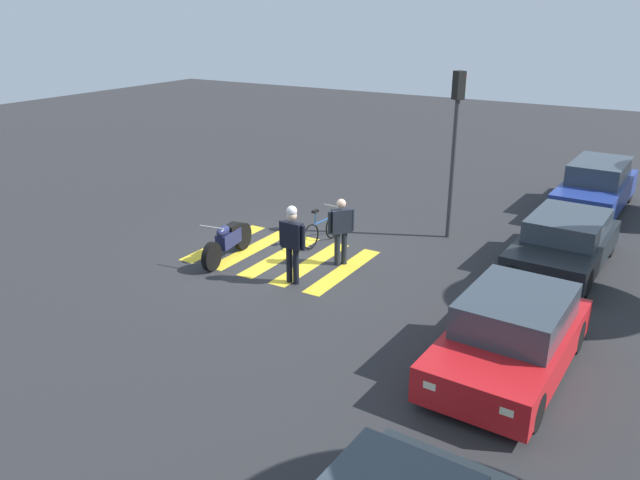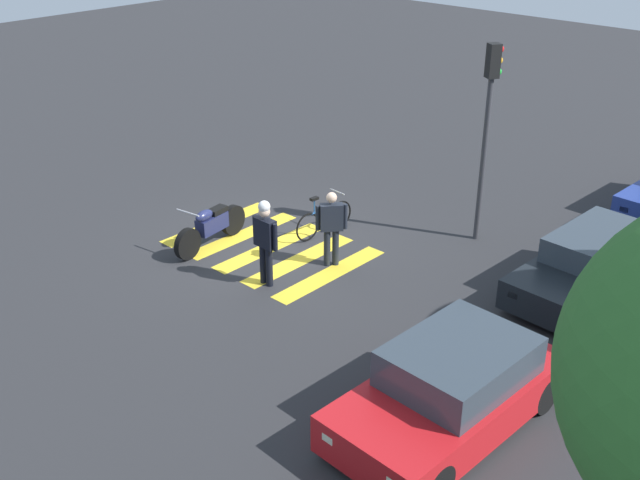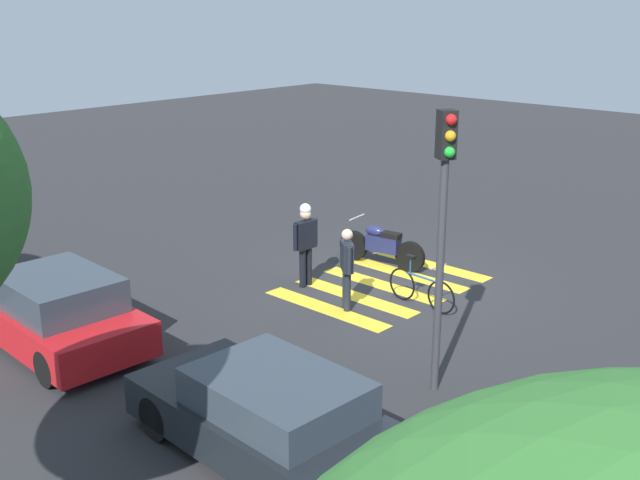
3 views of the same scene
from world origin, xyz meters
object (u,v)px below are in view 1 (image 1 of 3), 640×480
at_px(car_blue_hatchback, 596,187).
at_px(car_red_convertible, 511,336).
at_px(officer_on_foot, 341,228).
at_px(officer_by_motorcycle, 292,239).
at_px(car_black_suv, 564,243).
at_px(traffic_light_pole, 456,129).
at_px(police_motorcycle, 228,241).
at_px(leaning_bicycle, 322,230).

relative_size(car_blue_hatchback, car_red_convertible, 1.15).
bearing_deg(officer_on_foot, car_blue_hatchback, 149.77).
bearing_deg(car_blue_hatchback, officer_by_motorcycle, -27.99).
height_order(car_black_suv, traffic_light_pole, traffic_light_pole).
relative_size(police_motorcycle, car_black_suv, 0.52).
height_order(police_motorcycle, officer_on_foot, officer_on_foot).
bearing_deg(traffic_light_pole, police_motorcycle, -43.47).
distance_m(police_motorcycle, traffic_light_pole, 6.43).
distance_m(police_motorcycle, officer_on_foot, 2.82).
bearing_deg(traffic_light_pole, leaning_bicycle, -50.59).
bearing_deg(car_black_suv, officer_on_foot, -60.16).
distance_m(car_black_suv, car_red_convertible, 5.24).
bearing_deg(car_blue_hatchback, officer_on_foot, -30.23).
bearing_deg(leaning_bicycle, police_motorcycle, -33.83).
bearing_deg(car_black_suv, officer_by_motorcycle, -50.41).
distance_m(officer_by_motorcycle, traffic_light_pole, 5.40).
bearing_deg(officer_by_motorcycle, police_motorcycle, -99.56).
bearing_deg(car_blue_hatchback, car_red_convertible, 1.19).
relative_size(leaning_bicycle, car_red_convertible, 0.42).
xyz_separation_m(police_motorcycle, leaning_bicycle, (-2.12, 1.42, -0.10)).
bearing_deg(officer_on_foot, police_motorcycle, -65.87).
xyz_separation_m(officer_on_foot, officer_by_motorcycle, (1.50, -0.40, 0.12)).
bearing_deg(car_red_convertible, officer_by_motorcycle, -102.15).
bearing_deg(officer_on_foot, car_black_suv, 119.84).
bearing_deg(car_red_convertible, police_motorcycle, -101.40).
bearing_deg(police_motorcycle, officer_by_motorcycle, 80.44).
distance_m(leaning_bicycle, traffic_light_pole, 4.29).
relative_size(officer_on_foot, car_blue_hatchback, 0.36).
relative_size(car_blue_hatchback, traffic_light_pole, 1.05).
bearing_deg(officer_on_foot, traffic_light_pole, 153.94).
distance_m(officer_on_foot, car_red_convertible, 5.42).
bearing_deg(car_blue_hatchback, traffic_light_pole, -32.92).
bearing_deg(officer_by_motorcycle, car_black_suv, 129.59).
bearing_deg(leaning_bicycle, traffic_light_pole, 129.41).
bearing_deg(car_red_convertible, car_blue_hatchback, -178.81).
relative_size(car_blue_hatchback, car_black_suv, 1.10).
bearing_deg(traffic_light_pole, officer_on_foot, -26.06).
distance_m(car_red_convertible, traffic_light_pole, 6.98).
height_order(police_motorcycle, traffic_light_pole, traffic_light_pole).
relative_size(police_motorcycle, officer_by_motorcycle, 1.20).
distance_m(police_motorcycle, leaning_bicycle, 2.56).
bearing_deg(police_motorcycle, car_red_convertible, 78.60).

